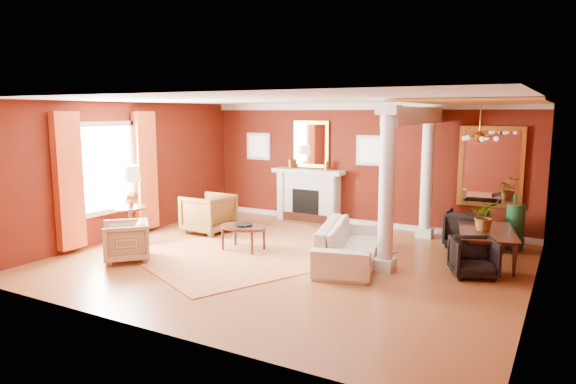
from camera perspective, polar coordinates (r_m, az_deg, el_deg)
The scene contains 27 objects.
ground at distance 9.46m, azimuth 0.16°, elevation -7.61°, with size 8.00×8.00×0.00m, color brown.
room_shell at distance 9.10m, azimuth 0.16°, elevation 4.67°, with size 8.04×7.04×2.92m.
fireplace at distance 12.78m, azimuth 2.27°, elevation -0.33°, with size 1.85×0.42×1.29m.
overmantel_mirror at distance 12.76m, azimuth 2.59°, elevation 5.33°, with size 0.95×0.07×1.15m.
flank_window_left at distance 13.54m, azimuth -3.29°, elevation 5.10°, with size 0.70×0.07×0.70m.
flank_window_right at distance 12.17m, azimuth 9.17°, elevation 4.58°, with size 0.70×0.07×0.70m.
left_window at distance 11.15m, azimuth -19.22°, elevation 1.87°, with size 0.21×2.55×2.60m.
column_front at distance 8.76m, azimuth 10.90°, elevation 0.46°, with size 0.36×0.36×2.80m.
column_back at distance 11.34m, azimuth 15.21°, elevation 2.18°, with size 0.36×0.36×2.80m.
header_beam at distance 10.20m, azimuth 13.96°, elevation 8.25°, with size 0.30×3.20×0.32m, color silver.
amber_ceiling at distance 9.81m, azimuth 20.36°, elevation 9.41°, with size 2.30×3.40×0.04m, color gold.
dining_mirror at distance 11.54m, azimuth 21.58°, elevation 2.60°, with size 1.30×0.07×1.70m.
chandelier at distance 9.86m, azimuth 20.50°, elevation 5.78°, with size 0.60×0.62×0.75m.
crown_trim at distance 12.22m, azimuth 8.17°, elevation 9.41°, with size 8.00×0.08×0.16m, color silver.
base_trim at distance 12.49m, azimuth 7.89°, elevation -3.35°, with size 8.00×0.08×0.12m, color silver.
rug at distance 10.04m, azimuth -3.33°, elevation -6.60°, with size 3.27×4.36×0.02m, color maroon.
sofa at distance 9.29m, azimuth 6.89°, elevation -4.94°, with size 2.44×0.71×0.95m, color #F0E6CA.
armchair_leopard at distance 11.62m, azimuth -8.86°, elevation -2.16°, with size 0.94×0.88×0.97m, color black.
armchair_stripe at distance 9.81m, azimuth -17.57°, elevation -5.02°, with size 0.78×0.73×0.80m, color tan.
coffee_table at distance 10.06m, azimuth -5.00°, elevation -4.01°, with size 0.98×0.98×0.49m.
coffee_book at distance 10.02m, azimuth -5.47°, elevation -3.07°, with size 0.18×0.02×0.25m, color black.
side_table at distance 11.00m, azimuth -17.17°, elevation 0.16°, with size 0.64×0.64×1.61m.
dining_table at distance 9.90m, azimuth 21.39°, elevation -4.68°, with size 1.68×0.59×0.94m, color black.
dining_chair_near at distance 9.00m, azimuth 19.93°, elevation -6.69°, with size 0.69×0.64×0.71m, color black.
dining_chair_far at distance 10.93m, azimuth 19.20°, elevation -3.69°, with size 0.78×0.73×0.80m, color black.
green_urn at distance 11.03m, azimuth 23.86°, elevation -4.06°, with size 0.39×0.39×0.92m.
potted_plant at distance 9.71m, azimuth 21.15°, elevation -0.85°, with size 0.48×0.54×0.42m, color #26591E.
Camera 1 is at (4.40, -7.94, 2.68)m, focal length 32.00 mm.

